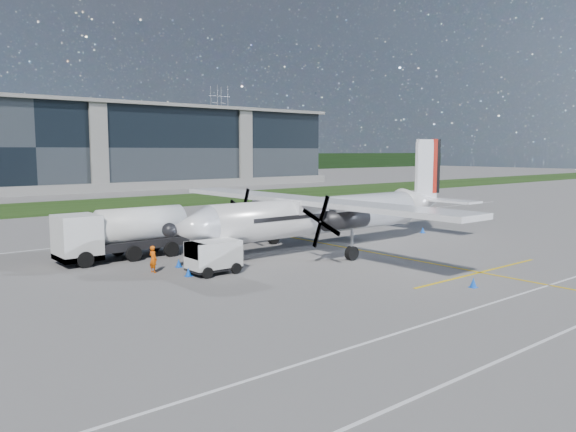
% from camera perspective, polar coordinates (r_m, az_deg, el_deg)
% --- Properties ---
extents(ground, '(400.00, 400.00, 0.00)m').
position_cam_1_polar(ground, '(68.75, -17.33, 0.53)').
color(ground, '#605D5B').
rests_on(ground, ground).
extents(grass_strip, '(400.00, 18.00, 0.04)m').
position_cam_1_polar(grass_strip, '(76.19, -19.60, 1.03)').
color(grass_strip, '#1B350E').
rests_on(grass_strip, ground).
extents(terminal_building, '(120.00, 20.00, 15.00)m').
position_cam_1_polar(terminal_building, '(106.55, -25.67, 6.28)').
color(terminal_building, black).
rests_on(terminal_building, ground).
extents(pylon_east, '(9.00, 4.60, 30.00)m').
position_cam_1_polar(pylon_east, '(205.86, -6.96, 8.83)').
color(pylon_east, gray).
rests_on(pylon_east, ground).
extents(yellow_taxiway_centerline, '(0.20, 70.00, 0.01)m').
position_cam_1_polar(yellow_taxiway_centerline, '(44.55, 1.15, -2.34)').
color(yellow_taxiway_centerline, yellow).
rests_on(yellow_taxiway_centerline, ground).
extents(turboprop_aircraft, '(25.52, 26.47, 7.94)m').
position_cam_1_polar(turboprop_aircraft, '(39.83, 4.25, 2.32)').
color(turboprop_aircraft, white).
rests_on(turboprop_aircraft, ground).
extents(fuel_tanker_truck, '(8.76, 2.85, 3.29)m').
position_cam_1_polar(fuel_tanker_truck, '(37.47, -17.31, -1.81)').
color(fuel_tanker_truck, silver).
rests_on(fuel_tanker_truck, ground).
extents(baggage_tug, '(3.13, 1.88, 1.88)m').
position_cam_1_polar(baggage_tug, '(32.22, -7.56, -4.18)').
color(baggage_tug, silver).
rests_on(baggage_tug, ground).
extents(ground_crew_person, '(0.66, 0.82, 1.79)m').
position_cam_1_polar(ground_crew_person, '(33.12, -13.55, -4.09)').
color(ground_crew_person, '#F25907').
rests_on(ground_crew_person, ground).
extents(safety_cone_nose_port, '(0.36, 0.36, 0.50)m').
position_cam_1_polar(safety_cone_nose_port, '(31.84, -10.08, -5.62)').
color(safety_cone_nose_port, blue).
rests_on(safety_cone_nose_port, ground).
extents(safety_cone_portwing, '(0.36, 0.36, 0.50)m').
position_cam_1_polar(safety_cone_portwing, '(30.39, 18.31, -6.45)').
color(safety_cone_portwing, blue).
rests_on(safety_cone_portwing, ground).
extents(safety_cone_nose_stbd, '(0.36, 0.36, 0.50)m').
position_cam_1_polar(safety_cone_nose_stbd, '(34.42, -11.04, -4.71)').
color(safety_cone_nose_stbd, blue).
rests_on(safety_cone_nose_stbd, ground).
extents(safety_cone_tail, '(0.36, 0.36, 0.50)m').
position_cam_1_polar(safety_cone_tail, '(49.11, 13.52, -1.39)').
color(safety_cone_tail, blue).
rests_on(safety_cone_tail, ground).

